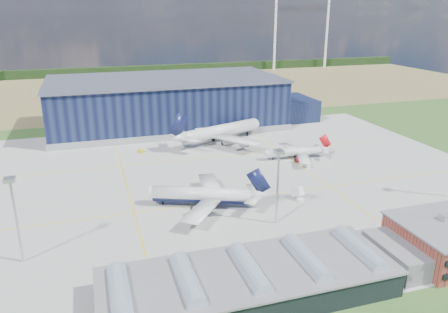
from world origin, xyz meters
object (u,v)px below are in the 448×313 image
gse_tug_c (141,151)px  car_a (361,241)px  light_mast_center (278,175)px  gse_van_a (365,234)px  airliner_widebody (221,125)px  airstair (297,194)px  airliner_red (295,148)px  gse_tug_a (133,275)px  gse_van_b (305,165)px  hangar (171,104)px  gse_tug_b (225,251)px  airliner_navy (202,187)px  light_mast_west (14,207)px

gse_tug_c → car_a: (47.15, -98.57, -0.05)m
light_mast_center → gse_van_a: 29.26m
airliner_widebody → airstair: (5.27, -70.59, -7.24)m
airliner_red → car_a: (-14.38, -70.00, -4.37)m
light_mast_center → gse_van_a: bearing=-38.7°
gse_tug_a → gse_van_a: (64.08, -0.46, 0.52)m
gse_van_b → car_a: (-14.02, -59.71, -0.36)m
gse_tug_a → airstair: size_ratio=0.77×
airliner_red → gse_van_b: 11.06m
light_mast_center → car_a: 29.08m
airliner_widebody → gse_van_a: 101.88m
airliner_red → gse_van_a: size_ratio=5.23×
hangar → car_a: 145.32m
airliner_widebody → airstair: airliner_widebody is taller
hangar → car_a: size_ratio=38.70×
light_mast_center → gse_tug_c: size_ratio=7.36×
hangar → airliner_widebody: (16.09, -39.80, -2.84)m
gse_tug_a → gse_van_b: size_ratio=0.84×
airliner_red → gse_tug_b: size_ratio=10.18×
airliner_navy → airstair: size_ratio=8.66×
light_mast_center → airliner_red: size_ratio=0.75×
airliner_navy → airstair: bearing=-163.6°
airliner_widebody → gse_tug_a: bearing=-138.5°
airliner_red → gse_tug_c: 67.98m
hangar → airstair: hangar is taller
gse_tug_b → gse_van_a: size_ratio=0.51×
car_a → gse_tug_b: bearing=56.1°
light_mast_west → airliner_navy: bearing=19.2°
light_mast_west → airliner_widebody: size_ratio=0.43×
gse_tug_b → gse_tug_c: size_ratio=0.97×
airliner_widebody → gse_tug_c: airliner_widebody is taller
gse_van_b → gse_tug_c: bearing=129.0°
light_mast_west → gse_van_b: size_ratio=5.29×
light_mast_west → airstair: size_ratio=4.82×
light_mast_west → gse_tug_b: (50.22, -11.54, -14.78)m
airliner_red → gse_tug_a: bearing=48.2°
airliner_red → airliner_widebody: 40.34m
airstair → car_a: size_ratio=1.27×
airliner_navy → gse_tug_a: (-25.88, -33.54, -5.98)m
car_a → airstair: bearing=-18.3°
hangar → airliner_navy: (-11.02, -106.80, -4.87)m
gse_tug_c → airliner_red: bearing=-40.6°
hangar → airstair: size_ratio=30.36×
airliner_red → gse_van_a: 69.12m
airliner_widebody → gse_van_b: 49.42m
gse_tug_a → gse_tug_b: size_ratio=1.22×
airliner_red → airliner_widebody: size_ratio=0.57×
gse_van_a → airliner_widebody: bearing=29.3°
light_mast_center → airstair: (14.16, 14.41, -13.90)m
airliner_red → gse_tug_c: bearing=-18.4°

